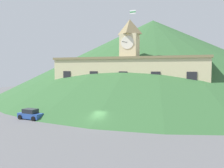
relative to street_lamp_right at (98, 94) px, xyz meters
name	(u,v)px	position (x,y,z in m)	size (l,w,h in m)	color
ground_plane	(98,125)	(6.14, -14.37, -3.89)	(160.00, 160.00, 0.00)	#565659
civic_building	(129,80)	(6.14, 7.22, 3.14)	(40.48, 12.43, 25.78)	beige
banner_fence	(120,106)	(6.14, -1.39, -2.49)	(36.61, 0.12, 2.79)	#1E8438
hillside_backdrop	(153,57)	(6.14, 44.82, 11.47)	(124.77, 124.77, 30.71)	#2D562D
street_lamp_right	(98,94)	(0.00, 0.00, 0.00)	(1.26, 0.36, 5.40)	black
street_lamp_far_left	(149,96)	(12.75, 0.00, -0.13)	(1.26, 0.36, 5.19)	black
car_red_sedan	(194,121)	(22.71, -8.64, -3.22)	(4.54, 2.44, 1.45)	red
car_silver_hatch	(155,121)	(15.98, -11.17, -3.20)	(4.06, 2.35, 1.50)	#B7B7BC
car_blue_van	(30,114)	(-8.42, -15.07, -2.92)	(5.22, 2.65, 2.10)	#284C99
car_black_suv	(102,110)	(3.43, -5.71, -3.06)	(5.06, 2.72, 1.80)	black
car_yellow_coupe	(127,116)	(9.84, -8.29, -3.26)	(4.27, 2.26, 1.35)	yellow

